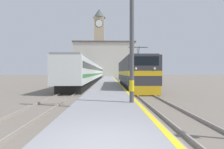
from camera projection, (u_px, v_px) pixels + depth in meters
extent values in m
plane|color=#70665B|center=(108.00, 83.00, 33.78)|extent=(200.00, 200.00, 0.00)
cube|color=gray|center=(108.00, 83.00, 28.78)|extent=(3.55, 140.00, 0.44)
cube|color=yellow|center=(118.00, 82.00, 28.81)|extent=(0.20, 140.00, 0.00)
cube|color=#70665B|center=(127.00, 85.00, 28.85)|extent=(2.83, 140.00, 0.02)
cube|color=gray|center=(123.00, 84.00, 28.83)|extent=(0.07, 140.00, 0.14)
cube|color=gray|center=(132.00, 84.00, 28.86)|extent=(0.07, 140.00, 0.14)
cube|color=#70665B|center=(86.00, 85.00, 28.71)|extent=(2.83, 140.00, 0.02)
cube|color=gray|center=(81.00, 84.00, 28.69)|extent=(0.07, 140.00, 0.14)
cube|color=gray|center=(90.00, 84.00, 28.72)|extent=(0.07, 140.00, 0.14)
cube|color=black|center=(133.00, 85.00, 22.03)|extent=(2.47, 13.22, 0.90)
cube|color=#333338|center=(133.00, 71.00, 22.01)|extent=(2.90, 14.36, 2.68)
cube|color=gold|center=(133.00, 73.00, 22.01)|extent=(2.92, 14.38, 0.44)
cube|color=gold|center=(145.00, 91.00, 15.00)|extent=(2.75, 0.30, 0.81)
cube|color=black|center=(145.00, 61.00, 14.88)|extent=(2.32, 0.12, 0.80)
sphere|color=white|center=(136.00, 69.00, 14.83)|extent=(0.20, 0.20, 0.20)
sphere|color=white|center=(155.00, 69.00, 14.86)|extent=(0.20, 0.20, 0.20)
cube|color=#4C4C51|center=(133.00, 60.00, 21.99)|extent=(2.61, 13.65, 0.12)
cylinder|color=#333333|center=(139.00, 52.00, 18.04)|extent=(0.06, 0.63, 1.03)
cylinder|color=#333333|center=(138.00, 52.00, 18.74)|extent=(0.06, 0.63, 1.03)
cube|color=#262626|center=(138.00, 47.00, 18.39)|extent=(2.03, 0.08, 0.06)
cube|color=black|center=(93.00, 79.00, 41.14)|extent=(2.46, 50.41, 0.90)
cube|color=silver|center=(93.00, 72.00, 41.12)|extent=(2.90, 52.51, 2.68)
cube|color=black|center=(93.00, 69.00, 41.11)|extent=(2.92, 51.46, 0.64)
cube|color=#338442|center=(93.00, 74.00, 41.13)|extent=(2.92, 51.46, 0.36)
cube|color=gray|center=(93.00, 65.00, 41.10)|extent=(2.67, 52.51, 0.20)
cylinder|color=#4C4C51|center=(132.00, 23.00, 9.38)|extent=(0.24, 0.24, 8.58)
cylinder|color=yellow|center=(132.00, 86.00, 9.42)|extent=(0.26, 0.26, 0.60)
cube|color=tan|center=(99.00, 47.00, 77.73)|extent=(4.37, 4.37, 26.30)
cylinder|color=black|center=(99.00, 23.00, 75.40)|extent=(3.36, 0.06, 3.36)
cylinder|color=white|center=(99.00, 23.00, 75.37)|extent=(3.06, 0.10, 3.06)
cone|color=#47514C|center=(99.00, 13.00, 77.54)|extent=(5.47, 5.47, 3.94)
cube|color=beige|center=(104.00, 61.00, 70.17)|extent=(23.54, 8.89, 13.45)
cube|color=#564C47|center=(104.00, 43.00, 70.08)|extent=(24.14, 9.49, 0.50)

